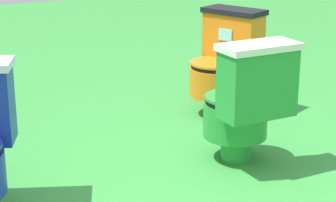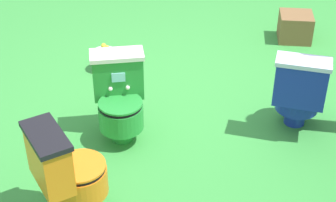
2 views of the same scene
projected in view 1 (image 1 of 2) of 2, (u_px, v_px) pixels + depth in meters
The scene contains 2 objects.
toilet_green at pixel (245, 102), 3.53m from camera, with size 0.50×0.44×0.73m.
toilet_orange at pixel (224, 61), 4.44m from camera, with size 0.57×0.61×0.73m.
Camera 1 is at (-2.36, 1.36, 1.44)m, focal length 67.67 mm.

